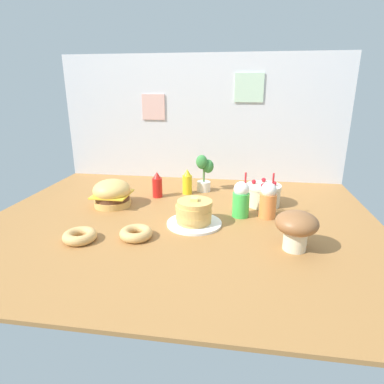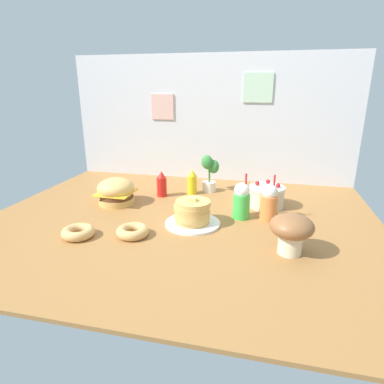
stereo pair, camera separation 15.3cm
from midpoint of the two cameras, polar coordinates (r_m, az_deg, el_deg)
The scene contains 13 objects.
ground_plane at distance 2.05m, azimuth 0.06°, elevation -5.13°, with size 2.45×2.00×0.02m, color #9E6B38.
back_wall at distance 2.87m, azimuth 4.72°, elevation 12.78°, with size 2.45×0.04×1.07m.
burger at distance 2.34m, azimuth -11.46°, elevation 0.07°, with size 0.26×0.26×0.19m.
pancake_stack at distance 1.95m, azimuth 2.31°, elevation -3.94°, with size 0.33×0.33×0.17m.
layer_cake at distance 2.31m, azimuth 14.90°, elevation -0.78°, with size 0.25×0.25×0.18m.
ketchup_bottle at distance 2.45m, azimuth -3.60°, elevation 1.28°, with size 0.07×0.07×0.20m.
mustard_bottle at distance 2.50m, azimuth 1.76°, elevation 1.69°, with size 0.07×0.07×0.20m.
cream_soda_cup at distance 2.06m, azimuth 10.84°, elevation -1.54°, with size 0.11×0.11×0.29m.
orange_float_cup at distance 2.08m, azimuth 15.52°, elevation -1.78°, with size 0.11×0.11×0.29m.
donut_pink_glaze at distance 1.89m, azimuth -17.30°, elevation -6.79°, with size 0.18×0.18×0.05m.
donut_chocolate at distance 1.83m, azimuth -8.10°, elevation -6.89°, with size 0.18×0.18×0.05m.
potted_plant at distance 2.55m, azimuth 4.79°, elevation 3.54°, with size 0.14×0.12×0.30m.
mushroom_stool at distance 1.69m, azimuth 19.67°, elevation -6.37°, with size 0.22×0.22×0.21m.
Camera 2 is at (0.50, -1.82, 0.80)m, focal length 30.19 mm.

